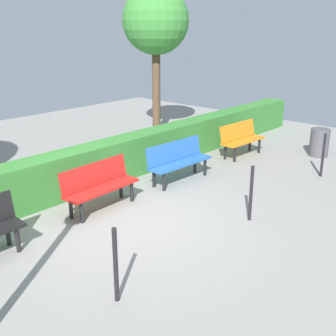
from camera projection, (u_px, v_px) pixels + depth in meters
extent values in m
plane|color=gray|center=(128.00, 221.00, 7.36)|extent=(18.91, 18.91, 0.00)
cube|color=orange|center=(243.00, 141.00, 10.88)|extent=(1.42, 0.48, 0.05)
cube|color=orange|center=(238.00, 131.00, 10.93)|extent=(1.40, 0.19, 0.42)
cylinder|color=black|center=(259.00, 146.00, 11.22)|extent=(0.07, 0.07, 0.39)
cylinder|color=black|center=(250.00, 144.00, 11.42)|extent=(0.07, 0.07, 0.39)
cylinder|color=black|center=(235.00, 154.00, 10.48)|extent=(0.07, 0.07, 0.39)
cylinder|color=black|center=(225.00, 152.00, 10.68)|extent=(0.07, 0.07, 0.39)
cube|color=blue|center=(180.00, 163.00, 9.12)|extent=(1.63, 0.49, 0.05)
cube|color=blue|center=(174.00, 151.00, 9.17)|extent=(1.62, 0.18, 0.42)
cylinder|color=black|center=(205.00, 167.00, 9.53)|extent=(0.07, 0.07, 0.39)
cylinder|color=black|center=(195.00, 164.00, 9.73)|extent=(0.07, 0.07, 0.39)
cylinder|color=black|center=(164.00, 182.00, 8.64)|extent=(0.07, 0.07, 0.39)
cylinder|color=black|center=(154.00, 178.00, 8.84)|extent=(0.07, 0.07, 0.39)
cube|color=red|center=(102.00, 188.00, 7.70)|extent=(1.55, 0.48, 0.05)
cube|color=red|center=(94.00, 174.00, 7.73)|extent=(1.53, 0.18, 0.42)
cylinder|color=black|center=(132.00, 192.00, 8.12)|extent=(0.07, 0.07, 0.39)
cylinder|color=black|center=(121.00, 188.00, 8.30)|extent=(0.07, 0.07, 0.39)
cylinder|color=black|center=(82.00, 212.00, 7.23)|extent=(0.07, 0.07, 0.39)
cylinder|color=black|center=(71.00, 208.00, 7.41)|extent=(0.07, 0.07, 0.39)
cylinder|color=black|center=(18.00, 240.00, 6.30)|extent=(0.07, 0.07, 0.39)
cylinder|color=black|center=(8.00, 234.00, 6.49)|extent=(0.07, 0.07, 0.39)
cube|color=#387F33|center=(107.00, 162.00, 9.08)|extent=(14.91, 0.57, 0.89)
cylinder|color=brown|center=(156.00, 90.00, 12.69)|extent=(0.25, 0.25, 2.80)
sphere|color=#3D8C38|center=(156.00, 21.00, 12.05)|extent=(1.93, 1.93, 1.93)
cylinder|color=black|center=(323.00, 155.00, 9.37)|extent=(0.06, 0.06, 1.00)
cylinder|color=black|center=(251.00, 193.00, 7.24)|extent=(0.06, 0.06, 1.00)
cylinder|color=black|center=(116.00, 265.00, 5.07)|extent=(0.06, 0.06, 1.00)
cylinder|color=#4C4C51|center=(319.00, 142.00, 10.92)|extent=(0.49, 0.49, 0.72)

